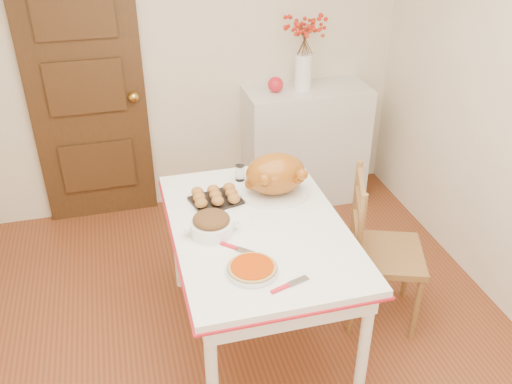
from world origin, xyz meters
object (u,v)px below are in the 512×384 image
object	(u,v)px
chair_oak	(386,251)
pumpkin_pie	(252,268)
turkey_platter	(275,176)
kitchen_table	(258,284)
sideboard	(305,145)

from	to	relation	value
chair_oak	pumpkin_pie	distance (m)	1.06
chair_oak	turkey_platter	distance (m)	0.82
turkey_platter	pumpkin_pie	xyz separation A→B (m)	(-0.31, -0.66, -0.10)
kitchen_table	chair_oak	size ratio (longest dim) A/B	1.37
kitchen_table	pumpkin_pie	world-z (taller)	pumpkin_pie
sideboard	pumpkin_pie	distance (m)	2.14
kitchen_table	pumpkin_pie	bearing A→B (deg)	-109.25
pumpkin_pie	sideboard	bearing A→B (deg)	63.46
turkey_platter	pumpkin_pie	size ratio (longest dim) A/B	1.67
chair_oak	sideboard	bearing A→B (deg)	19.70
sideboard	chair_oak	distance (m)	1.51
turkey_platter	pumpkin_pie	distance (m)	0.74
sideboard	kitchen_table	distance (m)	1.71
kitchen_table	turkey_platter	distance (m)	0.63
sideboard	pumpkin_pie	xyz separation A→B (m)	(-0.94, -1.88, 0.35)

